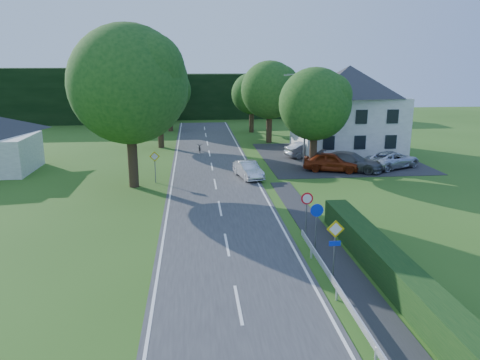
{
  "coord_description": "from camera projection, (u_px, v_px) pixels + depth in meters",
  "views": [
    {
      "loc": [
        -1.55,
        -10.03,
        9.07
      ],
      "look_at": [
        1.36,
        18.87,
        1.62
      ],
      "focal_mm": 35.0,
      "sensor_mm": 36.0,
      "label": 1
    }
  ],
  "objects": [
    {
      "name": "sign_roundabout",
      "position": [
        317.0,
        218.0,
        22.66
      ],
      "size": [
        0.64,
        0.08,
        2.37
      ],
      "color": "slate",
      "rests_on": "ground"
    },
    {
      "name": "line_edge_left",
      "position": [
        169.0,
        201.0,
        31.02
      ],
      "size": [
        0.12,
        80.0,
        0.01
      ],
      "primitive_type": "cube",
      "color": "white",
      "rests_on": "road"
    },
    {
      "name": "road",
      "position": [
        218.0,
        199.0,
        31.34
      ],
      "size": [
        7.0,
        80.0,
        0.04
      ],
      "primitive_type": "cube",
      "color": "#343436",
      "rests_on": "ground"
    },
    {
      "name": "parked_car_grey",
      "position": [
        350.0,
        162.0,
        39.27
      ],
      "size": [
        5.72,
        4.55,
        1.55
      ],
      "primitive_type": "imported",
      "rotation": [
        0.0,
        0.0,
        1.05
      ],
      "color": "#4D4E52",
      "rests_on": "parking_pad"
    },
    {
      "name": "treeline_right",
      "position": [
        252.0,
        96.0,
        75.59
      ],
      "size": [
        30.0,
        5.0,
        7.0
      ],
      "primitive_type": "cube",
      "color": "black",
      "rests_on": "ground"
    },
    {
      "name": "tree_left_far",
      "position": [
        160.0,
        107.0,
        49.07
      ],
      "size": [
        7.0,
        7.0,
        8.58
      ],
      "primitive_type": null,
      "color": "#184615",
      "rests_on": "ground"
    },
    {
      "name": "tree_main",
      "position": [
        130.0,
        108.0,
        33.17
      ],
      "size": [
        9.4,
        9.4,
        11.64
      ],
      "primitive_type": null,
      "color": "#184615",
      "rests_on": "ground"
    },
    {
      "name": "tree_left_back",
      "position": [
        170.0,
        100.0,
        60.75
      ],
      "size": [
        6.6,
        6.6,
        8.07
      ],
      "primitive_type": null,
      "color": "#184615",
      "rests_on": "ground"
    },
    {
      "name": "sign_priority_left",
      "position": [
        155.0,
        161.0,
        35.28
      ],
      "size": [
        0.78,
        0.09,
        2.44
      ],
      "color": "slate",
      "rests_on": "ground"
    },
    {
      "name": "parked_car_silver_b",
      "position": [
        392.0,
        160.0,
        40.38
      ],
      "size": [
        5.64,
        4.34,
        1.42
      ],
      "primitive_type": "imported",
      "rotation": [
        0.0,
        0.0,
        2.02
      ],
      "color": "silver",
      "rests_on": "parking_pad"
    },
    {
      "name": "parking_pad",
      "position": [
        335.0,
        157.0,
        45.04
      ],
      "size": [
        14.0,
        16.0,
        0.04
      ],
      "primitive_type": "cube",
      "color": "#27272A",
      "rests_on": "ground"
    },
    {
      "name": "parked_car_silver_a",
      "position": [
        308.0,
        150.0,
        44.9
      ],
      "size": [
        4.6,
        2.68,
        1.43
      ],
      "primitive_type": "imported",
      "rotation": [
        0.0,
        0.0,
        1.86
      ],
      "color": "#A5A4A9",
      "rests_on": "parking_pad"
    },
    {
      "name": "tree_right_mid",
      "position": [
        314.0,
        120.0,
        38.82
      ],
      "size": [
        7.0,
        7.0,
        8.58
      ],
      "primitive_type": null,
      "color": "#184615",
      "rests_on": "ground"
    },
    {
      "name": "parked_car_red",
      "position": [
        331.0,
        162.0,
        39.12
      ],
      "size": [
        4.96,
        3.23,
        1.57
      ],
      "primitive_type": "imported",
      "rotation": [
        0.0,
        0.0,
        1.25
      ],
      "color": "maroon",
      "rests_on": "parking_pad"
    },
    {
      "name": "sign_speed_limit",
      "position": [
        307.0,
        204.0,
        24.55
      ],
      "size": [
        0.64,
        0.11,
        2.37
      ],
      "color": "slate",
      "rests_on": "ground"
    },
    {
      "name": "sign_priority_right",
      "position": [
        335.0,
        238.0,
        19.73
      ],
      "size": [
        0.78,
        0.09,
        2.59
      ],
      "color": "slate",
      "rests_on": "ground"
    },
    {
      "name": "line_centre",
      "position": [
        218.0,
        199.0,
        31.34
      ],
      "size": [
        0.12,
        80.0,
        0.01
      ],
      "primitive_type": null,
      "color": "white",
      "rests_on": "road"
    },
    {
      "name": "moving_car",
      "position": [
        248.0,
        170.0,
        36.9
      ],
      "size": [
        2.21,
        4.19,
        1.31
      ],
      "primitive_type": "imported",
      "rotation": [
        0.0,
        0.0,
        0.22
      ],
      "color": "silver",
      "rests_on": "road"
    },
    {
      "name": "treeline_left",
      "position": [
        10.0,
        96.0,
        68.11
      ],
      "size": [
        44.0,
        6.0,
        8.0
      ],
      "primitive_type": "cube",
      "color": "black",
      "rests_on": "ground"
    },
    {
      "name": "house_white",
      "position": [
        348.0,
        108.0,
        47.03
      ],
      "size": [
        10.6,
        8.4,
        8.6
      ],
      "color": "silver",
      "rests_on": "ground"
    },
    {
      "name": "streetlight",
      "position": [
        304.0,
        115.0,
        40.66
      ],
      "size": [
        2.03,
        0.18,
        8.0
      ],
      "color": "slate",
      "rests_on": "ground"
    },
    {
      "name": "tree_right_back",
      "position": [
        252.0,
        103.0,
        59.91
      ],
      "size": [
        6.2,
        6.2,
        7.56
      ],
      "primitive_type": null,
      "color": "#184615",
      "rests_on": "ground"
    },
    {
      "name": "tree_right_far",
      "position": [
        269.0,
        102.0,
        52.1
      ],
      "size": [
        7.4,
        7.4,
        9.09
      ],
      "primitive_type": null,
      "color": "#184615",
      "rests_on": "ground"
    },
    {
      "name": "motorcycle",
      "position": [
        200.0,
        148.0,
        47.39
      ],
      "size": [
        0.66,
        1.73,
        0.9
      ],
      "primitive_type": "imported",
      "rotation": [
        0.0,
        0.0,
        0.04
      ],
      "color": "black",
      "rests_on": "road"
    },
    {
      "name": "line_edge_right",
      "position": [
        266.0,
        198.0,
        31.65
      ],
      "size": [
        0.12,
        80.0,
        0.01
      ],
      "primitive_type": "cube",
      "color": "white",
      "rests_on": "road"
    },
    {
      "name": "parasol",
      "position": [
        318.0,
        144.0,
        46.61
      ],
      "size": [
        2.48,
        2.51,
        1.92
      ],
      "primitive_type": "imported",
      "rotation": [
        0.0,
        0.0,
        0.2
      ],
      "color": "red",
      "rests_on": "parking_pad"
    }
  ]
}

